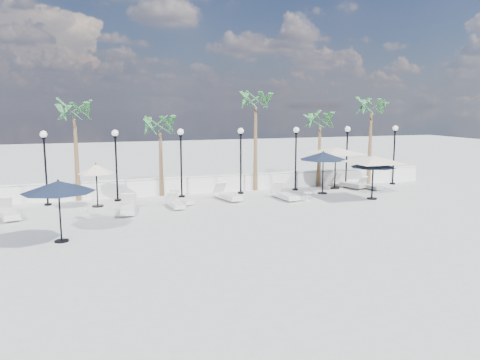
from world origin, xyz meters
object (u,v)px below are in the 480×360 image
object	(u,v)px
parasol_navy_left	(58,187)
lounger_0	(8,213)
lounger_4	(175,203)
lounger_5	(348,184)
parasol_cream_small	(96,169)
lounger_1	(181,200)
parasol_cream_sq_a	(336,148)
parasol_cream_sq_b	(374,156)
lounger_3	(128,208)
parasol_navy_mid	(373,164)
lounger_6	(285,195)
parasol_navy_right	(323,156)
lounger_7	(370,186)
lounger_2	(228,195)

from	to	relation	value
parasol_navy_left	lounger_0	bearing A→B (deg)	117.91
lounger_4	lounger_5	world-z (taller)	lounger_5
lounger_4	parasol_cream_small	size ratio (longest dim) A/B	0.80
lounger_1	parasol_cream_small	xyz separation A→B (m)	(-4.15, 0.68, 1.70)
lounger_1	parasol_cream_sq_a	bearing A→B (deg)	-15.74
parasol_cream_small	parasol_cream_sq_b	bearing A→B (deg)	-10.65
lounger_3	parasol_navy_mid	world-z (taller)	parasol_navy_mid
lounger_4	parasol_cream_sq_b	bearing A→B (deg)	-12.16
lounger_0	parasol_navy_mid	size ratio (longest dim) A/B	0.91
lounger_4	lounger_3	bearing A→B (deg)	-173.08
parasol_navy_left	lounger_5	bearing A→B (deg)	22.86
parasol_cream_sq_b	parasol_cream_small	world-z (taller)	parasol_cream_sq_b
parasol_cream_sq_a	lounger_6	bearing A→B (deg)	-153.70
parasol_navy_mid	parasol_cream_sq_b	bearing A→B (deg)	-96.55
lounger_6	parasol_navy_right	bearing A→B (deg)	11.22
parasol_cream_sq_b	lounger_1	bearing A→B (deg)	168.82
lounger_3	lounger_5	world-z (taller)	lounger_5
lounger_7	lounger_0	bearing A→B (deg)	174.15
lounger_0	lounger_3	xyz separation A→B (m)	(5.26, -0.61, -0.01)
lounger_5	parasol_navy_mid	distance (m)	3.96
lounger_4	lounger_7	distance (m)	12.48
parasol_cream_sq_a	parasol_navy_right	bearing A→B (deg)	-140.94
parasol_cream_small	parasol_cream_sq_a	bearing A→B (deg)	3.44
parasol_navy_mid	parasol_cream_sq_a	world-z (taller)	parasol_cream_sq_a
lounger_2	parasol_cream_small	size ratio (longest dim) A/B	1.00
parasol_navy_left	parasol_cream_sq_a	world-z (taller)	parasol_cream_sq_a
lounger_0	parasol_cream_sq_b	bearing A→B (deg)	-21.42
lounger_0	lounger_3	world-z (taller)	lounger_0
lounger_6	lounger_2	bearing A→B (deg)	158.22
parasol_navy_left	parasol_navy_mid	world-z (taller)	parasol_navy_left
lounger_5	parasol_cream_small	bearing A→B (deg)	159.41
lounger_1	parasol_cream_sq_a	world-z (taller)	parasol_cream_sq_a
lounger_0	parasol_cream_sq_b	world-z (taller)	parasol_cream_sq_b
lounger_6	parasol_navy_mid	xyz separation A→B (m)	(4.62, -1.38, 1.68)
lounger_3	parasol_cream_sq_b	world-z (taller)	parasol_cream_sq_b
lounger_1	parasol_navy_right	world-z (taller)	parasol_navy_right
parasol_cream_sq_a	parasol_navy_left	bearing A→B (deg)	-155.98
lounger_5	lounger_6	distance (m)	5.68
parasol_cream_sq_a	parasol_cream_small	xyz separation A→B (m)	(-14.11, -0.85, -0.64)
parasol_cream_sq_b	parasol_cream_small	distance (m)	14.67
parasol_navy_mid	parasol_cream_sq_a	xyz separation A→B (m)	(-0.30, 3.51, 0.61)
lounger_1	parasol_cream_sq_a	distance (m)	10.34
parasol_navy_right	lounger_3	bearing A→B (deg)	-171.50
lounger_4	lounger_6	xyz separation A→B (m)	(6.09, 0.24, 0.05)
lounger_1	lounger_3	xyz separation A→B (m)	(-2.83, -1.38, 0.05)
lounger_0	parasol_navy_right	xyz separation A→B (m)	(16.54, 1.07, 1.93)
lounger_0	parasol_cream_small	bearing A→B (deg)	2.67
lounger_7	parasol_navy_right	distance (m)	4.04
lounger_4	parasol_cream_sq_b	distance (m)	10.98
lounger_0	parasol_navy_left	world-z (taller)	parasol_navy_left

